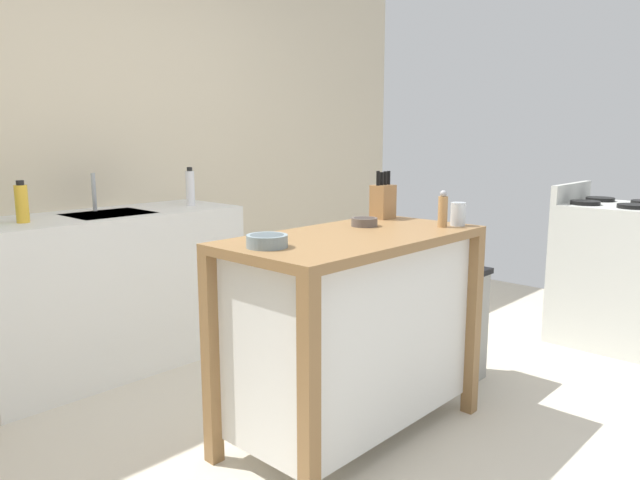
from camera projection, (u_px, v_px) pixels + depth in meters
The scene contains 14 objects.
ground_plane at pixel (348, 460), 2.50m from camera, with size 6.65×6.65×0.00m, color beige.
wall_back at pixel (97, 142), 3.63m from camera, with size 5.65×0.10×2.60m, color beige.
kitchen_island at pixel (353, 325), 2.62m from camera, with size 1.19×0.61×0.92m.
knife_block at pixel (383, 201), 3.02m from camera, with size 0.11×0.09×0.24m.
bowl_ceramic_wide at pixel (364, 222), 2.77m from camera, with size 0.12×0.12×0.04m.
bowl_ceramic_small at pixel (267, 241), 2.25m from camera, with size 0.16×0.16×0.05m.
drinking_cup at pixel (458, 214), 2.78m from camera, with size 0.07×0.07×0.11m.
pepper_grinder at pixel (443, 210), 2.73m from camera, with size 0.04×0.04×0.17m.
trash_bin at pixel (452, 325), 3.26m from camera, with size 0.36×0.28×0.63m.
sink_counter at pixel (112, 290), 3.44m from camera, with size 1.49×0.60×0.91m.
sink_faucet at pixel (94, 192), 3.44m from camera, with size 0.02×0.02×0.22m.
bottle_dish_soap at pixel (190, 188), 3.71m from camera, with size 0.05×0.05×0.24m.
bottle_spray_cleaner at pixel (22, 203), 2.98m from camera, with size 0.06×0.06×0.21m.
stove at pixel (609, 272), 3.86m from camera, with size 0.60×0.60×1.03m.
Camera 1 is at (-1.76, -1.48, 1.35)m, focal length 33.37 mm.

